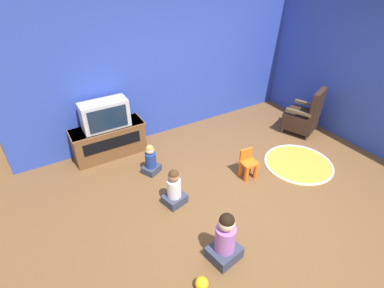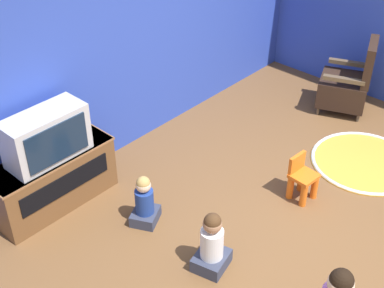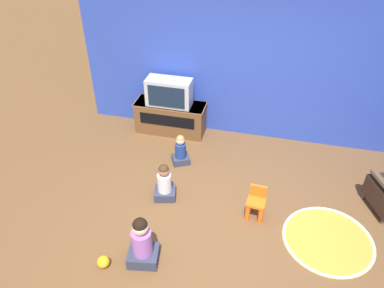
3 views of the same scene
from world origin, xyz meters
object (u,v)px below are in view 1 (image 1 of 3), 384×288
black_armchair (304,117)px  child_watching_left (174,189)px  toy_ball (202,283)px  child_watching_right (225,240)px  television (105,115)px  yellow_kid_chair (248,165)px  child_watching_center (151,161)px  tv_cabinet (109,140)px

black_armchair → child_watching_left: size_ratio=1.59×
child_watching_left → toy_ball: 1.38m
child_watching_right → television: bearing=90.0°
yellow_kid_chair → child_watching_center: 1.59m
black_armchair → child_watching_left: bearing=-13.8°
black_armchair → child_watching_center: 3.17m
black_armchair → child_watching_right: 3.47m
yellow_kid_chair → child_watching_left: bearing=-178.1°
television → child_watching_right: bearing=-80.2°
television → toy_ball: 3.07m
child_watching_right → black_armchair: bearing=17.7°
child_watching_right → tv_cabinet: bearing=89.9°
child_watching_left → child_watching_center: bearing=75.6°
toy_ball → child_watching_right: bearing=24.0°
yellow_kid_chair → toy_ball: yellow_kid_chair is taller
yellow_kid_chair → child_watching_center: size_ratio=0.90×
television → black_armchair: 3.78m
television → child_watching_center: bearing=-63.0°
yellow_kid_chair → child_watching_center: (-1.31, 0.90, 0.02)m
tv_cabinet → child_watching_right: size_ratio=1.75×
child_watching_right → toy_ball: size_ratio=4.74×
child_watching_center → child_watching_right: child_watching_right is taller
television → child_watching_left: (0.41, -1.66, -0.56)m
television → child_watching_left: television is taller
television → child_watching_right: (0.48, -2.79, -0.51)m
television → black_armchair: bearing=-18.4°
toy_ball → child_watching_center: bearing=80.1°
child_watching_center → toy_ball: child_watching_center is taller
television → yellow_kid_chair: bearing=-44.9°
tv_cabinet → yellow_kid_chair: (1.72, -1.75, -0.09)m
child_watching_left → black_armchair: bearing=-5.1°
child_watching_center → child_watching_right: bearing=-114.9°
black_armchair → toy_ball: size_ratio=6.31×
tv_cabinet → yellow_kid_chair: bearing=-45.4°
child_watching_left → yellow_kid_chair: bearing=-16.1°
yellow_kid_chair → toy_ball: 2.11m
child_watching_left → child_watching_right: child_watching_right is taller
black_armchair → yellow_kid_chair: black_armchair is taller
child_watching_left → toy_ball: (-0.37, -1.32, -0.18)m
child_watching_center → black_armchair: bearing=-33.4°
toy_ball → television: bearing=90.8°
black_armchair → child_watching_right: black_armchair is taller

